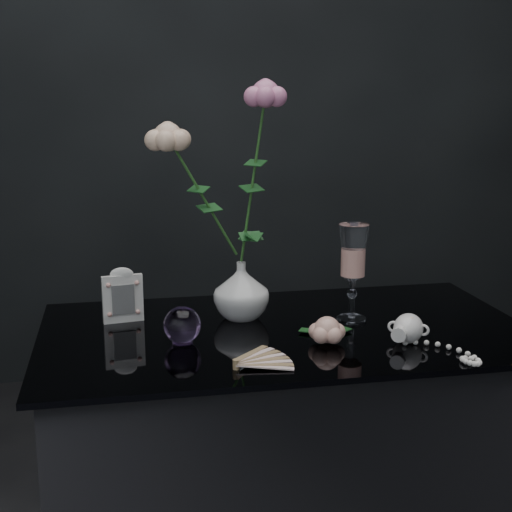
{
  "coord_description": "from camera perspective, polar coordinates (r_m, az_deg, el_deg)",
  "views": [
    {
      "loc": [
        -0.35,
        -1.38,
        1.26
      ],
      "look_at": [
        -0.06,
        0.07,
        0.92
      ],
      "focal_mm": 50.0,
      "sensor_mm": 36.0,
      "label": 1
    }
  ],
  "objects": [
    {
      "name": "loose_rose",
      "position": [
        1.46,
        5.71,
        -5.92
      ],
      "size": [
        0.14,
        0.17,
        0.06
      ],
      "primitive_type": null,
      "rotation": [
        0.0,
        0.0,
        0.06
      ],
      "color": "#DDA28F",
      "rests_on": "table"
    },
    {
      "name": "wine_glass",
      "position": [
        1.59,
        7.74,
        -1.36
      ],
      "size": [
        0.08,
        0.08,
        0.22
      ],
      "primitive_type": null,
      "rotation": [
        0.0,
        0.0,
        -0.3
      ],
      "color": "white",
      "rests_on": "table"
    },
    {
      "name": "paperweight",
      "position": [
        1.46,
        -5.93,
        -5.51
      ],
      "size": [
        0.09,
        0.09,
        0.08
      ],
      "primitive_type": null,
      "rotation": [
        0.0,
        0.0,
        0.22
      ],
      "color": "#936CAF",
      "rests_on": "table"
    },
    {
      "name": "table",
      "position": [
        1.71,
        2.26,
        -17.96
      ],
      "size": [
        1.05,
        0.58,
        0.76
      ],
      "color": "black",
      "rests_on": "ground"
    },
    {
      "name": "pearl_jar",
      "position": [
        1.5,
        12.1,
        -5.58
      ],
      "size": [
        0.29,
        0.3,
        0.06
      ],
      "primitive_type": null,
      "rotation": [
        0.0,
        0.0,
        -0.56
      ],
      "color": "white",
      "rests_on": "table"
    },
    {
      "name": "roses",
      "position": [
        1.54,
        -2.49,
        6.56
      ],
      "size": [
        0.29,
        0.11,
        0.45
      ],
      "color": "beige",
      "rests_on": "vase"
    },
    {
      "name": "paper_fan",
      "position": [
        1.33,
        -1.6,
        -8.58
      ],
      "size": [
        0.24,
        0.2,
        0.02
      ],
      "primitive_type": null,
      "rotation": [
        0.0,
        0.0,
        0.18
      ],
      "color": "beige",
      "rests_on": "table"
    },
    {
      "name": "vase",
      "position": [
        1.6,
        -1.19,
        -2.78
      ],
      "size": [
        0.14,
        0.14,
        0.13
      ],
      "primitive_type": "imported",
      "rotation": [
        0.0,
        0.0,
        0.15
      ],
      "color": "silver",
      "rests_on": "table"
    },
    {
      "name": "picture_frame",
      "position": [
        1.61,
        -10.63,
        -3.07
      ],
      "size": [
        0.1,
        0.08,
        0.13
      ],
      "primitive_type": null,
      "rotation": [
        0.0,
        0.0,
        0.15
      ],
      "color": "silver",
      "rests_on": "table"
    }
  ]
}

